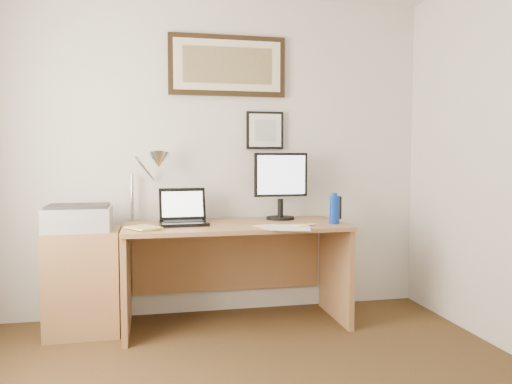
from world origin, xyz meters
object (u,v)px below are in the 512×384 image
object	(u,v)px
laptop	(183,216)
printer	(78,218)
water_bottle	(334,210)
side_cabinet	(84,282)
lcd_monitor	(281,182)
book	(133,229)
desk	(233,253)

from	to	relation	value
laptop	printer	xyz separation A→B (m)	(-0.72, -0.03, 0.01)
water_bottle	printer	size ratio (longest dim) A/B	0.47
water_bottle	laptop	distance (m)	1.10
water_bottle	side_cabinet	bearing A→B (deg)	173.73
side_cabinet	lcd_monitor	distance (m)	1.61
book	laptop	xyz separation A→B (m)	(0.35, 0.25, 0.05)
water_bottle	book	world-z (taller)	water_bottle
laptop	lcd_monitor	xyz separation A→B (m)	(0.76, 0.12, 0.23)
side_cabinet	lcd_monitor	world-z (taller)	lcd_monitor
desk	laptop	size ratio (longest dim) A/B	4.56
side_cabinet	book	world-z (taller)	book
side_cabinet	water_bottle	distance (m)	1.86
book	desk	xyz separation A→B (m)	(0.72, 0.28, -0.24)
water_bottle	laptop	world-z (taller)	laptop
desk	lcd_monitor	bearing A→B (deg)	13.90
book	laptop	world-z (taller)	laptop
printer	book	bearing A→B (deg)	-31.33
book	printer	bearing A→B (deg)	148.67
side_cabinet	printer	distance (m)	0.45
side_cabinet	printer	xyz separation A→B (m)	(-0.02, -0.02, 0.45)
laptop	printer	distance (m)	0.72
water_bottle	book	xyz separation A→B (m)	(-1.43, -0.05, -0.09)
side_cabinet	desk	size ratio (longest dim) A/B	0.46
printer	water_bottle	bearing A→B (deg)	-5.61
laptop	book	bearing A→B (deg)	-144.25
book	laptop	size ratio (longest dim) A/B	0.65
book	desk	distance (m)	0.81
book	desk	size ratio (longest dim) A/B	0.14
book	side_cabinet	bearing A→B (deg)	144.88
water_bottle	desk	distance (m)	0.82
lcd_monitor	book	bearing A→B (deg)	-161.31
desk	laptop	world-z (taller)	laptop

